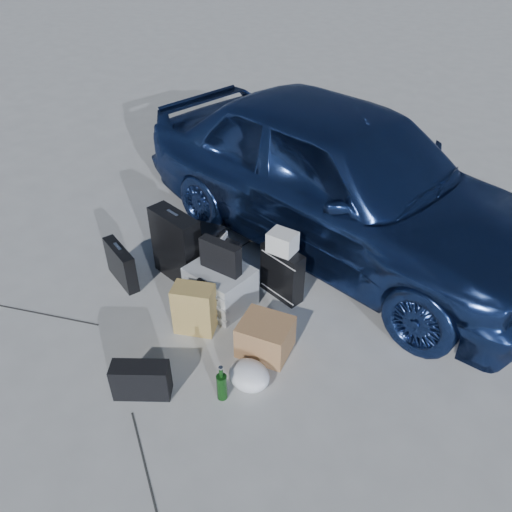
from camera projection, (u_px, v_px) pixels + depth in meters
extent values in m
plane|color=#A7A7A2|center=(173.00, 339.00, 4.26)|extent=(60.00, 60.00, 0.00)
imported|color=navy|center=(340.00, 177.00, 5.02)|extent=(4.82, 2.75, 1.54)
cube|color=#9DA0A2|center=(221.00, 286.00, 4.52)|extent=(0.60, 0.52, 0.39)
cube|color=black|center=(220.00, 256.00, 4.31)|extent=(0.39, 0.11, 0.29)
cube|color=black|center=(121.00, 264.00, 4.79)|extent=(0.51, 0.29, 0.39)
cube|color=black|center=(176.00, 246.00, 4.75)|extent=(0.58, 0.31, 0.71)
cube|color=black|center=(282.00, 273.00, 4.58)|extent=(0.45, 0.26, 0.51)
cube|color=silver|center=(282.00, 242.00, 4.37)|extent=(0.24, 0.19, 0.19)
cube|color=black|center=(208.00, 253.00, 5.00)|extent=(0.65, 0.30, 0.32)
cube|color=silver|center=(206.00, 237.00, 4.89)|extent=(0.41, 0.35, 0.06)
cube|color=black|center=(207.00, 231.00, 4.86)|extent=(0.33, 0.25, 0.06)
cube|color=#A28646|center=(194.00, 309.00, 4.23)|extent=(0.39, 0.31, 0.45)
cube|color=#9B6D43|center=(265.00, 337.00, 4.06)|extent=(0.46, 0.41, 0.30)
ellipsoid|color=silver|center=(249.00, 375.00, 3.81)|extent=(0.39, 0.35, 0.19)
cube|color=black|center=(141.00, 380.00, 3.70)|extent=(0.45, 0.36, 0.30)
cylinder|color=black|center=(222.00, 383.00, 3.67)|extent=(0.11, 0.11, 0.32)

